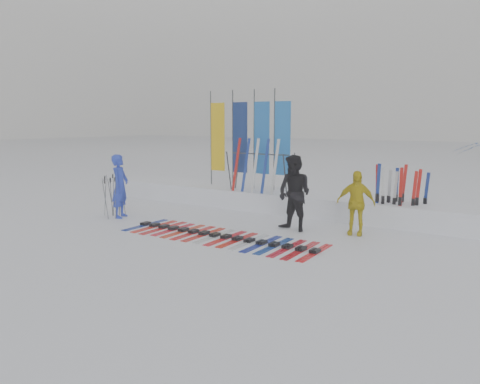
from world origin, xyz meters
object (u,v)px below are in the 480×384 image
Objects in this scene: person_blue at (120,186)px; ski_rack at (260,167)px; person_yellow at (356,203)px; person_black at (294,193)px; ski_row at (220,236)px.

person_blue and ski_rack have the same top height.
person_blue is 0.90× the size of ski_rack.
ski_rack reaches higher than person_yellow.
person_black reaches higher than person_blue.
person_blue is 5.15m from person_black.
person_black is at bearing -41.64° from ski_rack.
person_blue reaches higher than ski_row.
ski_rack is at bearing -66.00° from person_blue.
ski_row is 2.51× the size of ski_rack.
ski_rack is (-2.12, 1.89, 0.41)m from person_black.
person_blue is at bearing -175.70° from person_yellow.
person_black reaches higher than ski_row.
ski_rack is (2.88, 3.11, 0.46)m from person_blue.
person_blue reaches higher than person_yellow.
person_blue is 0.95× the size of person_black.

